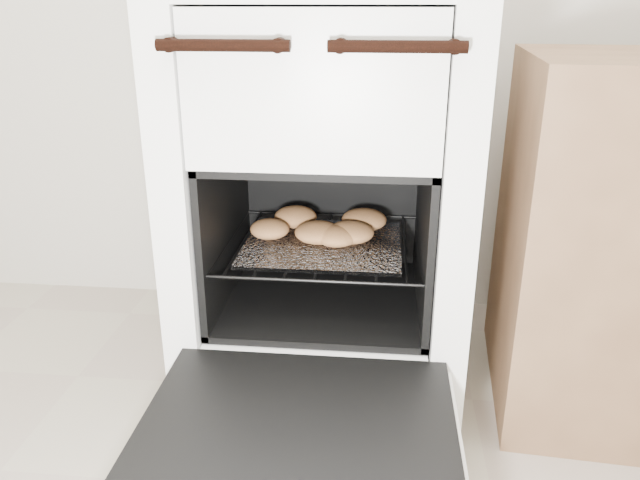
# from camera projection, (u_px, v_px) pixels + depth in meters

# --- Properties ---
(stove) EXTENTS (0.63, 0.70, 0.96)m
(stove) POSITION_uv_depth(u_px,v_px,m) (326.00, 197.00, 1.48)
(stove) COLOR white
(stove) RESTS_ON ground
(oven_door) EXTENTS (0.56, 0.44, 0.04)m
(oven_door) POSITION_uv_depth(u_px,v_px,m) (298.00, 429.00, 1.09)
(oven_door) COLOR black
(oven_door) RESTS_ON stove
(oven_rack) EXTENTS (0.46, 0.44, 0.01)m
(oven_rack) POSITION_uv_depth(u_px,v_px,m) (324.00, 243.00, 1.45)
(oven_rack) COLOR black
(oven_rack) RESTS_ON stove
(foil_sheet) EXTENTS (0.36, 0.31, 0.01)m
(foil_sheet) POSITION_uv_depth(u_px,v_px,m) (323.00, 244.00, 1.43)
(foil_sheet) COLOR silver
(foil_sheet) RESTS_ON oven_rack
(baked_rolls) EXTENTS (0.35, 0.24, 0.05)m
(baked_rolls) POSITION_uv_depth(u_px,v_px,m) (325.00, 227.00, 1.46)
(baked_rolls) COLOR #BB814A
(baked_rolls) RESTS_ON foil_sheet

